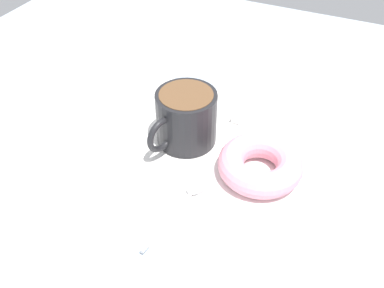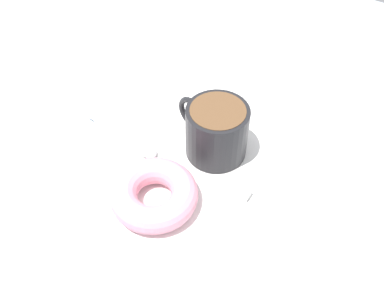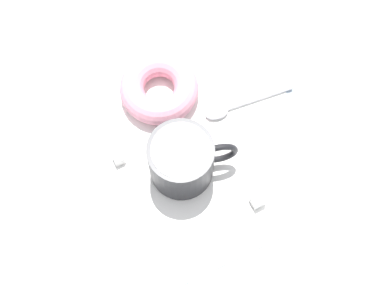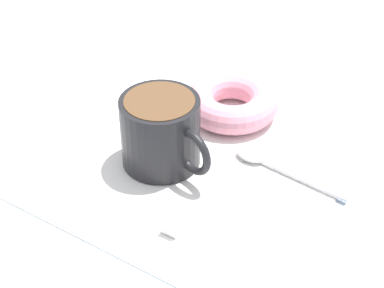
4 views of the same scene
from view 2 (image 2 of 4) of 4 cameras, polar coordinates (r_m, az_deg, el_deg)
ground_plane at (r=66.97cm, az=-1.31°, el=-0.78°), size 120.00×120.00×2.00cm
napkin at (r=64.90cm, az=-0.00°, el=-1.29°), size 35.48×35.48×0.30cm
coffee_cup at (r=62.12cm, az=3.20°, el=1.89°), size 12.15×9.12×8.40cm
donut at (r=57.89cm, az=-5.06°, el=-6.68°), size 11.92×11.92×3.72cm
spoon at (r=65.99cm, az=-7.48°, el=-0.05°), size 14.40×3.26×0.90cm
sugar_cube at (r=59.60cm, az=6.98°, el=-6.55°), size 1.45×1.45×1.45cm
sugar_cube_extra at (r=72.84cm, az=1.54°, el=6.41°), size 1.71×1.71×1.71cm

